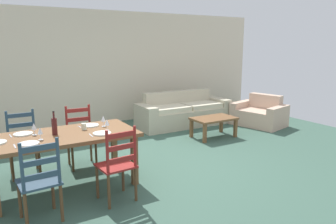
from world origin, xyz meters
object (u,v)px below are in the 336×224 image
(dining_chair_far_right, at_px, (81,136))
(wine_glass_near_left, at_px, (40,131))
(coffee_cup_primary, at_px, (84,127))
(wine_glass_far_left, at_px, (34,127))
(coffee_table, at_px, (214,121))
(armchair_upholstered, at_px, (260,115))
(dining_table, at_px, (63,141))
(dining_chair_far_left, at_px, (23,143))
(wine_glass_near_right, at_px, (107,123))
(wine_glass_far_right, at_px, (103,119))
(wine_bottle, at_px, (54,126))
(dining_chair_near_left, at_px, (40,181))
(couch, at_px, (182,113))
(dining_chair_near_right, at_px, (118,165))

(dining_chair_far_right, relative_size, wine_glass_near_left, 5.96)
(wine_glass_near_left, xyz_separation_m, coffee_cup_primary, (0.60, 0.21, -0.07))
(wine_glass_far_left, bearing_deg, coffee_table, 11.89)
(coffee_cup_primary, distance_m, armchair_upholstered, 4.74)
(dining_table, distance_m, armchair_upholstered, 5.04)
(coffee_table, bearing_deg, wine_glass_far_left, -168.11)
(dining_table, relative_size, wine_glass_far_left, 11.80)
(dining_chair_far_left, bearing_deg, wine_glass_near_right, -42.87)
(wine_glass_far_right, bearing_deg, armchair_upholstered, 13.73)
(wine_glass_far_left, xyz_separation_m, coffee_cup_primary, (0.63, -0.06, -0.07))
(wine_bottle, bearing_deg, wine_glass_near_left, -143.15)
(wine_glass_far_left, bearing_deg, dining_chair_near_left, -96.80)
(dining_chair_far_right, bearing_deg, wine_glass_near_left, -130.33)
(dining_chair_near_left, bearing_deg, coffee_table, 24.22)
(wine_glass_far_left, xyz_separation_m, wine_glass_far_right, (0.93, -0.03, 0.00))
(dining_table, xyz_separation_m, wine_glass_far_left, (-0.32, 0.15, 0.20))
(dining_chair_far_left, xyz_separation_m, wine_glass_far_left, (0.08, -0.64, 0.38))
(wine_glass_near_left, bearing_deg, dining_chair_near_left, -102.35)
(wine_glass_near_right, bearing_deg, couch, 39.61)
(dining_table, distance_m, wine_bottle, 0.23)
(wine_glass_far_left, distance_m, coffee_table, 3.69)
(wine_glass_far_right, bearing_deg, coffee_table, 16.41)
(wine_glass_far_left, xyz_separation_m, couch, (3.60, 1.97, -0.57))
(dining_chair_far_left, relative_size, armchair_upholstered, 0.73)
(coffee_cup_primary, bearing_deg, dining_chair_near_right, -79.09)
(dining_chair_near_right, relative_size, wine_glass_near_right, 5.96)
(dining_chair_far_right, distance_m, wine_bottle, 0.95)
(coffee_table, xyz_separation_m, armchair_upholstered, (1.64, 0.27, -0.11))
(dining_chair_near_right, bearing_deg, wine_glass_far_right, 80.87)
(dining_chair_near_right, distance_m, dining_chair_far_left, 1.76)
(couch, bearing_deg, wine_glass_near_left, -147.87)
(wine_glass_far_right, xyz_separation_m, coffee_table, (2.65, 0.78, -0.51))
(couch, bearing_deg, dining_chair_far_right, -153.94)
(wine_glass_near_left, height_order, wine_glass_far_right, same)
(wine_bottle, height_order, couch, wine_bottle)
(dining_chair_near_right, bearing_deg, couch, 45.41)
(dining_chair_near_left, relative_size, coffee_table, 1.07)
(dining_chair_far_left, distance_m, dining_chair_far_right, 0.84)
(wine_bottle, bearing_deg, dining_table, -17.52)
(dining_chair_far_right, bearing_deg, couch, 26.06)
(couch, bearing_deg, dining_chair_far_left, -160.18)
(dining_chair_near_right, bearing_deg, dining_table, 122.60)
(wine_glass_near_left, xyz_separation_m, armchair_upholstered, (5.18, 1.29, -0.61))
(dining_chair_near_left, bearing_deg, dining_chair_far_right, 59.89)
(wine_glass_near_right, relative_size, coffee_table, 0.18)
(dining_table, bearing_deg, dining_chair_near_left, -119.80)
(armchair_upholstered, bearing_deg, coffee_table, -170.74)
(dining_chair_far_right, xyz_separation_m, wine_glass_far_right, (0.18, -0.60, 0.38))
(wine_bottle, height_order, wine_glass_near_left, wine_bottle)
(wine_glass_far_right, bearing_deg, dining_chair_near_left, -139.75)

